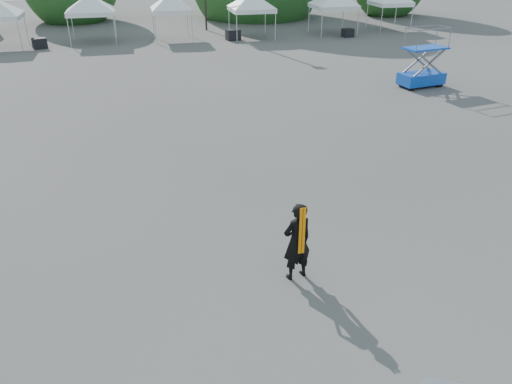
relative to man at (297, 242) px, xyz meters
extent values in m
plane|color=#474442|center=(0.34, 2.32, -0.94)|extent=(120.00, 120.00, 0.00)
cylinder|color=#382314|center=(-7.66, 42.32, 0.20)|extent=(0.36, 0.36, 2.27)
cylinder|color=#382314|center=(9.34, 41.32, 0.46)|extent=(0.36, 0.36, 2.80)
cylinder|color=#382314|center=(22.34, 39.32, 0.11)|extent=(0.36, 0.36, 2.10)
cylinder|color=silver|center=(-10.19, 28.84, 0.06)|extent=(0.06, 0.06, 2.00)
cylinder|color=silver|center=(-10.19, 31.70, 0.06)|extent=(0.06, 0.06, 2.00)
cylinder|color=silver|center=(-7.07, 29.52, 0.06)|extent=(0.06, 0.06, 2.00)
cylinder|color=silver|center=(-3.95, 29.52, 0.06)|extent=(0.06, 0.06, 2.00)
cylinder|color=silver|center=(-7.07, 32.65, 0.06)|extent=(0.06, 0.06, 2.00)
cylinder|color=silver|center=(-3.95, 32.65, 0.06)|extent=(0.06, 0.06, 2.00)
cube|color=white|center=(-5.51, 31.08, 1.14)|extent=(3.32, 3.32, 0.30)
cylinder|color=silver|center=(-1.11, 29.31, 0.06)|extent=(0.06, 0.06, 2.00)
cylinder|color=silver|center=(1.53, 29.31, 0.06)|extent=(0.06, 0.06, 2.00)
cylinder|color=silver|center=(-1.11, 31.95, 0.06)|extent=(0.06, 0.06, 2.00)
cylinder|color=silver|center=(1.53, 31.95, 0.06)|extent=(0.06, 0.06, 2.00)
cube|color=white|center=(0.21, 30.63, 1.14)|extent=(2.84, 2.84, 0.30)
cylinder|color=silver|center=(4.70, 28.40, 0.06)|extent=(0.06, 0.06, 2.00)
cylinder|color=silver|center=(7.63, 28.40, 0.06)|extent=(0.06, 0.06, 2.00)
cylinder|color=silver|center=(4.70, 31.33, 0.06)|extent=(0.06, 0.06, 2.00)
cylinder|color=silver|center=(7.63, 31.33, 0.06)|extent=(0.06, 0.06, 2.00)
cube|color=white|center=(6.16, 29.86, 1.14)|extent=(3.13, 3.13, 0.30)
cylinder|color=silver|center=(11.34, 28.53, 0.06)|extent=(0.06, 0.06, 2.00)
cylinder|color=silver|center=(14.32, 28.53, 0.06)|extent=(0.06, 0.06, 2.00)
cylinder|color=silver|center=(11.34, 31.51, 0.06)|extent=(0.06, 0.06, 2.00)
cylinder|color=silver|center=(14.32, 31.51, 0.06)|extent=(0.06, 0.06, 2.00)
cube|color=white|center=(12.83, 30.02, 1.14)|extent=(3.18, 3.18, 0.30)
cylinder|color=silver|center=(16.83, 29.56, 0.06)|extent=(0.06, 0.06, 2.00)
cylinder|color=silver|center=(19.51, 29.56, 0.06)|extent=(0.06, 0.06, 2.00)
cylinder|color=silver|center=(16.83, 32.24, 0.06)|extent=(0.06, 0.06, 2.00)
cylinder|color=silver|center=(19.51, 32.24, 0.06)|extent=(0.06, 0.06, 2.00)
cube|color=white|center=(18.17, 30.90, 1.14)|extent=(2.88, 2.88, 0.30)
imported|color=black|center=(0.00, 0.00, 0.00)|extent=(0.77, 0.59, 1.87)
cube|color=orange|center=(0.00, -0.19, 0.37)|extent=(0.15, 0.02, 1.12)
cube|color=#0D35AE|center=(11.32, 13.99, -0.51)|extent=(2.44, 1.49, 0.57)
cube|color=#0D35AE|center=(11.32, 13.99, 1.01)|extent=(2.34, 1.43, 0.10)
cylinder|color=black|center=(10.56, 13.38, -0.77)|extent=(0.36, 0.20, 0.34)
cylinder|color=black|center=(12.25, 13.66, -0.77)|extent=(0.36, 0.20, 0.34)
cylinder|color=black|center=(10.40, 14.32, -0.77)|extent=(0.36, 0.20, 0.34)
cylinder|color=black|center=(12.09, 14.59, -0.77)|extent=(0.36, 0.20, 0.34)
cube|color=black|center=(-9.12, 29.39, -0.58)|extent=(1.09, 0.95, 0.71)
cube|color=black|center=(4.59, 29.30, -0.55)|extent=(1.10, 0.91, 0.78)
cube|color=black|center=(13.50, 28.46, -0.62)|extent=(0.95, 0.82, 0.64)
camera|label=1|loc=(-3.09, -8.72, 5.91)|focal=35.00mm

